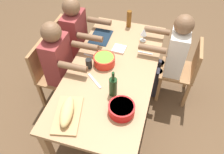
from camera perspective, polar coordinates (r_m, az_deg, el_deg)
ground_plane at (r=2.98m, az=0.00°, el=-8.25°), size 8.00×8.00×0.00m
dining_table at (r=2.47m, az=0.00°, el=0.42°), size 1.82×0.90×0.74m
chair_far_center at (r=2.84m, az=-15.06°, el=1.16°), size 0.40×0.40×0.85m
diner_far_center at (r=2.62m, az=-12.43°, el=3.64°), size 0.41×0.53×1.20m
chair_far_right at (r=3.16m, az=-11.04°, el=7.44°), size 0.40×0.40×0.85m
diner_far_right at (r=2.96m, az=-8.36°, el=10.08°), size 0.41×0.53×1.20m
chair_near_right at (r=2.92m, az=17.54°, el=1.85°), size 0.40×0.40×0.85m
diner_near_right at (r=2.76m, az=14.81°, el=5.77°), size 0.41×0.53×1.20m
serving_bowl_salad at (r=2.44m, az=-1.93°, el=4.26°), size 0.23×0.23×0.10m
serving_bowl_pasta at (r=2.03m, az=2.39°, el=-7.82°), size 0.24×0.24×0.09m
cutting_board at (r=2.08m, az=-10.88°, el=-9.22°), size 0.44×0.30×0.02m
bread_loaf at (r=2.04m, az=-11.10°, el=-8.35°), size 0.34×0.18×0.09m
wine_bottle at (r=2.11m, az=0.26°, el=-2.33°), size 0.08×0.08×0.29m
beer_bottle at (r=2.96m, az=4.24°, el=14.15°), size 0.06×0.06×0.22m
wine_glass at (r=2.74m, az=7.90°, el=10.90°), size 0.08×0.08×0.17m
cup_far_center at (r=2.41m, az=-5.76°, el=3.35°), size 0.07×0.07×0.11m
fork_far_center at (r=2.58m, az=-5.31°, el=5.25°), size 0.04×0.17×0.01m
placemat_far_right at (r=2.84m, az=-2.81°, el=9.90°), size 0.32×0.23×0.01m
fork_near_right at (r=2.63m, az=8.29°, el=5.94°), size 0.02×0.17×0.01m
carving_knife at (r=2.31m, az=-4.35°, el=-0.94°), size 0.17×0.19×0.01m
napkin_stack at (r=2.64m, az=1.78°, el=6.97°), size 0.15×0.15×0.02m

